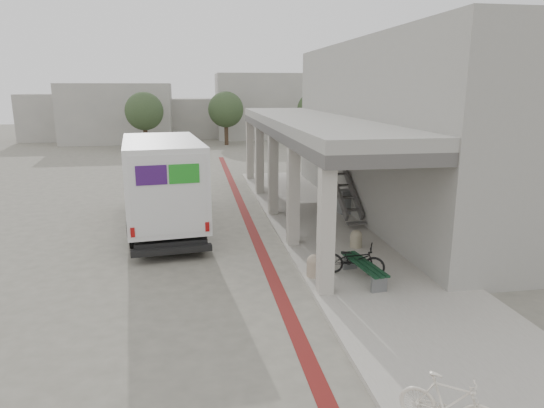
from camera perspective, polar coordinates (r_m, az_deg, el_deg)
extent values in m
plane|color=#646055|center=(15.51, -4.84, -6.01)|extent=(120.00, 120.00, 0.00)
cube|color=maroon|center=(17.49, -2.10, -3.65)|extent=(0.35, 40.00, 0.01)
cube|color=gray|center=(16.26, 9.40, -4.98)|extent=(4.40, 28.00, 0.12)
cube|color=gray|center=(20.92, 14.63, 8.54)|extent=(4.30, 17.00, 7.00)
cube|color=#4D4B49|center=(19.71, 4.48, 8.65)|extent=(3.40, 16.90, 0.35)
cube|color=gray|center=(19.68, 4.50, 9.66)|extent=(3.40, 16.90, 0.35)
cube|color=gray|center=(49.13, -17.68, 10.15)|extent=(10.00, 6.00, 5.50)
cube|color=gray|center=(52.67, -9.35, 9.98)|extent=(8.00, 6.00, 4.00)
cube|color=gray|center=(51.10, -1.36, 11.45)|extent=(9.00, 6.00, 6.50)
cube|color=gray|center=(53.25, -23.66, 9.34)|extent=(7.00, 5.00, 4.50)
cylinder|color=#38281C|center=(42.94, -14.65, 7.86)|extent=(0.36, 0.36, 2.40)
sphere|color=#293A22|center=(42.80, -14.81, 10.52)|extent=(3.20, 3.20, 3.20)
cylinder|color=#38281C|center=(44.86, -5.39, 8.46)|extent=(0.36, 0.36, 2.40)
sphere|color=#293A22|center=(44.72, -5.45, 11.02)|extent=(3.20, 3.20, 3.20)
cylinder|color=#38281C|center=(45.13, 4.99, 8.50)|extent=(0.36, 0.36, 2.40)
sphere|color=#293A22|center=(45.00, 5.05, 11.04)|extent=(3.20, 3.20, 3.20)
cube|color=black|center=(18.69, -12.60, -1.51)|extent=(3.04, 7.59, 0.32)
cube|color=silver|center=(17.41, -12.68, 2.90)|extent=(3.14, 5.74, 2.74)
cube|color=silver|center=(21.02, -13.27, 4.24)|extent=(2.75, 2.28, 2.43)
cube|color=silver|center=(22.27, -13.29, 2.40)|extent=(2.38, 0.89, 0.84)
cube|color=black|center=(21.78, -13.47, 6.09)|extent=(2.37, 0.77, 1.11)
cube|color=black|center=(15.07, -11.69, -5.35)|extent=(2.44, 0.54, 0.19)
cube|color=#381359|center=(18.04, -16.95, 4.54)|extent=(0.19, 1.47, 0.79)
cube|color=#1E8B20|center=(16.48, -17.01, 3.72)|extent=(0.19, 1.47, 0.79)
cube|color=#381359|center=(14.55, -14.02, 3.29)|extent=(0.89, 0.13, 0.58)
cube|color=#1E8B20|center=(14.61, -10.29, 3.52)|extent=(0.89, 0.13, 0.58)
cylinder|color=black|center=(21.33, -16.04, 0.29)|extent=(0.40, 0.98, 0.95)
cylinder|color=black|center=(21.42, -10.11, 0.67)|extent=(0.40, 0.98, 0.95)
cylinder|color=black|center=(16.63, -15.97, -3.42)|extent=(0.40, 0.98, 0.95)
cylinder|color=black|center=(16.74, -8.37, -2.91)|extent=(0.40, 0.98, 0.95)
cube|color=slate|center=(12.74, 12.47, -9.18)|extent=(0.43, 0.14, 0.42)
cube|color=slate|center=(14.11, 9.17, -6.73)|extent=(0.43, 0.14, 0.42)
cube|color=black|center=(13.27, 10.17, -7.04)|extent=(0.38, 2.01, 0.05)
cube|color=black|center=(13.33, 10.78, -6.96)|extent=(0.38, 2.01, 0.05)
cube|color=black|center=(13.40, 11.37, -6.87)|extent=(0.38, 2.01, 0.05)
cylinder|color=gray|center=(13.48, 4.98, -7.62)|extent=(0.42, 0.42, 0.42)
sphere|color=gray|center=(13.40, 5.00, -6.79)|extent=(0.42, 0.42, 0.42)
cylinder|color=gray|center=(16.01, 9.86, -4.36)|extent=(0.38, 0.38, 0.38)
sphere|color=gray|center=(15.96, 9.89, -3.71)|extent=(0.38, 0.38, 0.38)
cube|color=slate|center=(20.11, 8.52, 0.27)|extent=(0.48, 0.62, 0.97)
imported|color=black|center=(13.61, 9.58, -6.45)|extent=(1.81, 1.26, 0.90)
imported|color=silver|center=(8.34, 20.09, -21.12)|extent=(1.42, 1.22, 0.88)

